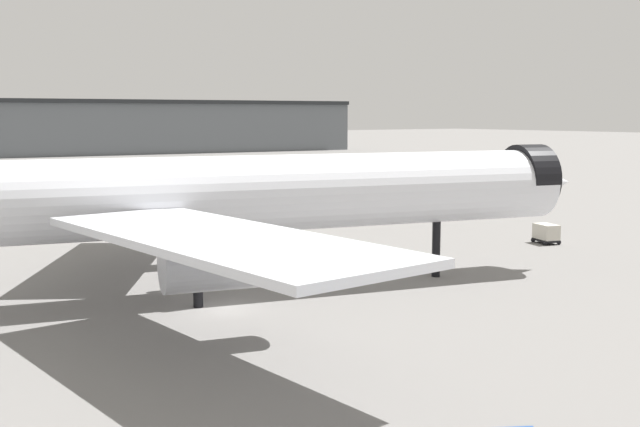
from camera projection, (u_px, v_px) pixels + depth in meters
name	position (u px, v px, depth m)	size (l,w,h in m)	color
ground	(223.00, 309.00, 48.51)	(900.00, 900.00, 0.00)	slate
airliner_near_gate	(219.00, 197.00, 51.36)	(56.15, 50.51, 15.02)	silver
baggage_cart_trailing	(546.00, 233.00, 72.97)	(2.40, 2.71, 1.82)	black
traffic_cone_wingtip	(291.00, 224.00, 83.73)	(0.56, 0.56, 0.70)	#F2600C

